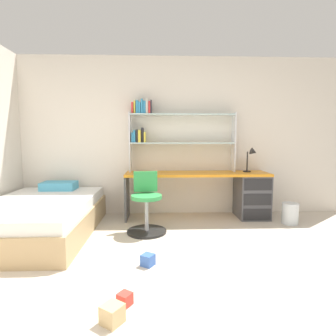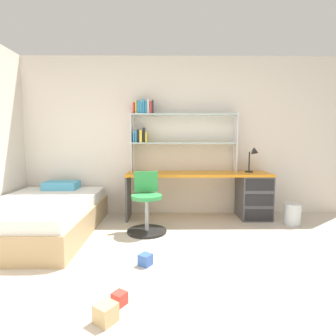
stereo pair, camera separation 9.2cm
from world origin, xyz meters
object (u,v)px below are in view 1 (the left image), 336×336
at_px(toy_block_blue_1, 148,260).
at_px(desk_lamp, 252,156).
at_px(toy_block_natural_0, 112,314).
at_px(desk, 234,191).
at_px(bookshelf_hutch, 167,128).
at_px(waste_bin, 290,213).
at_px(swivel_chair, 146,209).
at_px(bed_platform, 40,217).
at_px(toy_block_red_2, 125,299).

bearing_deg(toy_block_blue_1, desk_lamp, 46.16).
bearing_deg(toy_block_blue_1, toy_block_natural_0, -104.01).
height_order(desk, desk_lamp, desk_lamp).
relative_size(bookshelf_hutch, waste_bin, 5.43).
xyz_separation_m(desk, swivel_chair, (-1.35, -0.63, -0.10)).
height_order(desk, bed_platform, desk).
bearing_deg(desk, waste_bin, -26.77).
relative_size(desk, desk_lamp, 5.72).
height_order(desk_lamp, toy_block_natural_0, desk_lamp).
distance_m(bookshelf_hutch, desk_lamp, 1.39).
bearing_deg(desk, toy_block_natural_0, -121.62).
relative_size(desk_lamp, toy_block_red_2, 4.12).
bearing_deg(bed_platform, desk_lamp, 13.46).
distance_m(swivel_chair, toy_block_blue_1, 1.01).
bearing_deg(bookshelf_hutch, waste_bin, -16.13).
height_order(toy_block_natural_0, toy_block_blue_1, toy_block_natural_0).
xyz_separation_m(bed_platform, toy_block_natural_0, (1.20, -1.75, -0.16)).
height_order(bed_platform, toy_block_red_2, bed_platform).
bearing_deg(toy_block_blue_1, waste_bin, 31.71).
xyz_separation_m(bed_platform, toy_block_red_2, (1.26, -1.55, -0.18)).
xyz_separation_m(desk, toy_block_red_2, (-1.44, -2.24, -0.37)).
xyz_separation_m(desk, waste_bin, (0.72, -0.36, -0.26)).
xyz_separation_m(swivel_chair, waste_bin, (2.07, 0.27, -0.16)).
bearing_deg(desk_lamp, toy_block_natural_0, -125.75).
height_order(waste_bin, toy_block_red_2, waste_bin).
relative_size(desk, waste_bin, 7.18).
bearing_deg(desk, toy_block_blue_1, -128.83).
height_order(swivel_chair, bed_platform, swivel_chair).
xyz_separation_m(toy_block_natural_0, toy_block_red_2, (0.06, 0.20, -0.02)).
distance_m(swivel_chair, toy_block_natural_0, 1.83).
xyz_separation_m(waste_bin, toy_block_blue_1, (-2.02, -1.25, -0.10)).
distance_m(desk, swivel_chair, 1.49).
bearing_deg(bookshelf_hutch, toy_block_red_2, -99.22).
distance_m(toy_block_blue_1, toy_block_red_2, 0.65).
bearing_deg(toy_block_natural_0, desk_lamp, 54.25).
relative_size(desk, toy_block_blue_1, 19.69).
height_order(desk, swivel_chair, swivel_chair).
bearing_deg(desk, bookshelf_hutch, 171.92).
bearing_deg(desk_lamp, bed_platform, -166.54).
xyz_separation_m(bookshelf_hutch, desk_lamp, (1.32, -0.13, -0.42)).
relative_size(toy_block_blue_1, toy_block_red_2, 1.20).
distance_m(swivel_chair, bed_platform, 1.36).
bearing_deg(swivel_chair, toy_block_blue_1, -86.95).
relative_size(bookshelf_hutch, toy_block_blue_1, 14.88).
bearing_deg(waste_bin, swivel_chair, -172.62).
xyz_separation_m(desk, toy_block_natural_0, (-1.50, -2.44, -0.35)).
distance_m(waste_bin, toy_block_blue_1, 2.37).
xyz_separation_m(bed_platform, waste_bin, (3.43, 0.33, -0.08)).
xyz_separation_m(toy_block_natural_0, toy_block_blue_1, (0.21, 0.83, -0.01)).
height_order(waste_bin, toy_block_natural_0, waste_bin).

